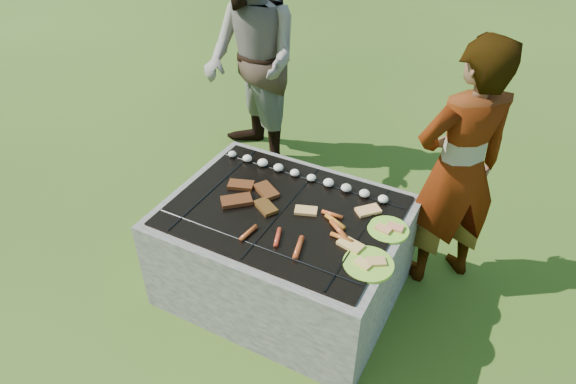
% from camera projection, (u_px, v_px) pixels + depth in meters
% --- Properties ---
extents(lawn, '(60.00, 60.00, 0.00)m').
position_uv_depth(lawn, '(284.00, 287.00, 3.18)').
color(lawn, '#244210').
rests_on(lawn, ground).
extents(fire_pit, '(1.30, 1.00, 0.62)m').
position_uv_depth(fire_pit, '(284.00, 253.00, 3.01)').
color(fire_pit, gray).
rests_on(fire_pit, ground).
extents(mushrooms, '(1.06, 0.06, 0.04)m').
position_uv_depth(mushrooms, '(305.00, 176.00, 3.04)').
color(mushrooms, beige).
rests_on(mushrooms, fire_pit).
extents(pork_slabs, '(0.39, 0.33, 0.02)m').
position_uv_depth(pork_slabs, '(251.00, 196.00, 2.90)').
color(pork_slabs, brown).
rests_on(pork_slabs, fire_pit).
extents(sausages, '(0.52, 0.42, 0.03)m').
position_uv_depth(sausages, '(311.00, 233.00, 2.64)').
color(sausages, orange).
rests_on(sausages, fire_pit).
extents(bread_on_grate, '(0.46, 0.42, 0.02)m').
position_uv_depth(bread_on_grate, '(344.00, 222.00, 2.72)').
color(bread_on_grate, tan).
rests_on(bread_on_grate, fire_pit).
extents(plate_far, '(0.27, 0.27, 0.03)m').
position_uv_depth(plate_far, '(388.00, 229.00, 2.68)').
color(plate_far, '#C8F93B').
rests_on(plate_far, fire_pit).
extents(plate_near, '(0.25, 0.25, 0.03)m').
position_uv_depth(plate_near, '(369.00, 264.00, 2.48)').
color(plate_near, '#B8D031').
rests_on(plate_near, fire_pit).
extents(cook, '(0.67, 0.66, 1.55)m').
position_uv_depth(cook, '(458.00, 171.00, 2.83)').
color(cook, gray).
rests_on(cook, ground).
extents(bystander, '(1.06, 1.01, 1.72)m').
position_uv_depth(bystander, '(251.00, 62.00, 3.82)').
color(bystander, gray).
rests_on(bystander, ground).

